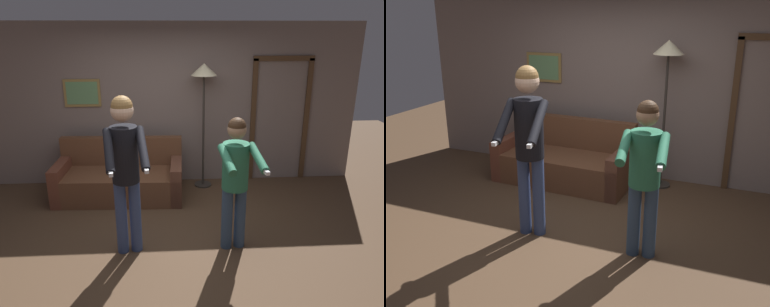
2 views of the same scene
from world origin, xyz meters
TOP-DOWN VIEW (x-y plane):
  - ground_plane at (0.00, 0.00)m, footprint 12.00×12.00m
  - back_wall_assembly at (0.02, 2.07)m, footprint 6.40×0.10m
  - couch at (-0.68, 1.44)m, footprint 1.93×0.92m
  - torchiere_lamp at (0.63, 1.79)m, footprint 0.40×0.40m
  - person_standing_left at (-0.40, -0.10)m, footprint 0.52×0.72m
  - person_standing_right at (0.82, -0.08)m, footprint 0.49×0.66m

SIDE VIEW (x-z plane):
  - ground_plane at x=0.00m, z-range 0.00..0.00m
  - couch at x=-0.68m, z-range -0.16..0.71m
  - person_standing_right at x=0.82m, z-range 0.16..1.75m
  - person_standing_left at x=-0.40m, z-range 0.21..2.06m
  - back_wall_assembly at x=0.02m, z-range 0.00..2.60m
  - torchiere_lamp at x=0.63m, z-range 0.73..2.72m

